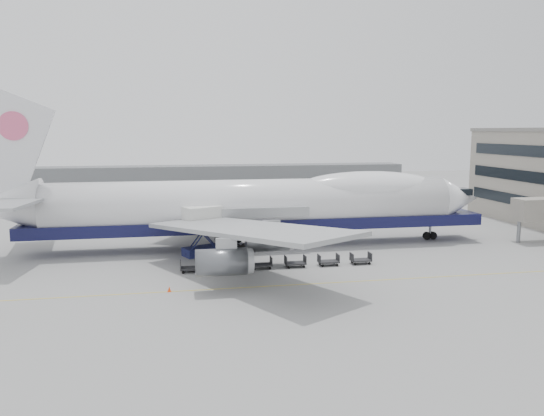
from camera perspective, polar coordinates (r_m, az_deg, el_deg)
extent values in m
plane|color=gray|center=(58.51, -0.18, -6.68)|extent=(260.00, 260.00, 0.00)
cube|color=gold|center=(52.85, 1.02, -8.34)|extent=(60.00, 0.15, 0.01)
cylinder|color=slate|center=(79.82, 25.01, -2.31)|extent=(0.50, 0.50, 3.00)
cube|color=slate|center=(126.10, -10.52, 2.90)|extent=(110.00, 8.00, 7.00)
cylinder|color=white|center=(69.00, -2.00, 0.45)|extent=(52.00, 6.40, 6.40)
cube|color=#0F1038|center=(69.55, -1.17, -1.62)|extent=(60.00, 5.76, 1.50)
cone|color=white|center=(78.73, 19.36, 0.96)|extent=(6.00, 6.40, 6.40)
cone|color=white|center=(71.07, -27.10, 0.25)|extent=(9.00, 6.40, 6.40)
ellipsoid|color=white|center=(72.77, 10.24, 2.13)|extent=(20.67, 5.78, 4.56)
cube|color=white|center=(70.13, -26.29, 5.88)|extent=(10.52, 0.50, 13.56)
cylinder|color=#EA5B86|center=(69.97, -26.03, 7.94)|extent=(3.40, 0.30, 3.40)
cube|color=#9EA0A3|center=(54.71, -2.84, -2.27)|extent=(20.35, 26.74, 2.26)
cube|color=#9EA0A3|center=(82.78, -5.55, 1.32)|extent=(20.35, 26.74, 2.26)
cylinder|color=#595B60|center=(87.53, -7.76, 0.21)|extent=(4.80, 2.60, 2.60)
cylinder|color=#595B60|center=(79.20, -3.08, -0.58)|extent=(4.80, 2.60, 2.60)
cylinder|color=#595B60|center=(59.75, -0.53, -3.51)|extent=(4.80, 2.60, 2.60)
cylinder|color=#595B60|center=(50.27, -5.48, -5.82)|extent=(4.80, 2.60, 2.60)
cylinder|color=slate|center=(77.49, 16.63, -2.36)|extent=(0.36, 0.36, 2.50)
cylinder|color=black|center=(77.62, 16.61, -2.87)|extent=(1.10, 0.45, 1.10)
cylinder|color=slate|center=(66.45, -4.15, -3.77)|extent=(0.36, 0.36, 2.50)
cylinder|color=black|center=(66.60, -4.14, -4.36)|extent=(1.10, 0.45, 1.10)
cylinder|color=slate|center=(72.29, -4.69, -2.79)|extent=(0.36, 0.36, 2.50)
cylinder|color=black|center=(72.43, -4.69, -3.33)|extent=(1.10, 0.45, 1.10)
cube|color=navy|center=(65.81, -7.45, -4.59)|extent=(5.23, 4.01, 1.04)
cube|color=silver|center=(64.96, -7.52, -0.74)|extent=(4.97, 4.03, 2.08)
cube|color=navy|center=(64.32, -7.43, -2.82)|extent=(3.12, 1.50, 3.73)
cube|color=navy|center=(66.35, -7.54, -2.47)|extent=(3.12, 1.50, 3.73)
cube|color=slate|center=(66.44, -7.60, -0.53)|extent=(2.53, 1.97, 0.15)
cylinder|color=black|center=(64.84, -8.90, -4.90)|extent=(0.85, 0.33, 0.85)
cylinder|color=black|center=(66.68, -8.95, -4.54)|extent=(0.85, 0.33, 0.85)
cylinder|color=black|center=(65.02, -5.90, -4.81)|extent=(0.85, 0.33, 0.85)
cylinder|color=black|center=(66.86, -6.03, -4.45)|extent=(0.85, 0.33, 0.85)
cone|color=#F8450D|center=(51.78, -10.99, -8.55)|extent=(0.34, 0.34, 0.53)
cube|color=#F8450D|center=(51.85, -10.98, -8.81)|extent=(0.36, 0.36, 0.03)
cube|color=#2D2D30|center=(58.20, -8.71, -6.41)|extent=(2.30, 1.35, 0.18)
cube|color=#2D2D30|center=(58.08, -9.81, -6.06)|extent=(0.08, 1.35, 0.90)
cube|color=#2D2D30|center=(58.14, -7.63, -5.99)|extent=(0.08, 1.35, 0.90)
cylinder|color=black|center=(57.73, -9.53, -6.86)|extent=(0.30, 0.12, 0.30)
cylinder|color=black|center=(58.79, -9.55, -6.58)|extent=(0.30, 0.12, 0.30)
cylinder|color=black|center=(57.78, -7.83, -6.81)|extent=(0.30, 0.12, 0.30)
cylinder|color=black|center=(58.84, -7.89, -6.53)|extent=(0.30, 0.12, 0.30)
cube|color=#2D2D30|center=(58.44, -4.91, -6.28)|extent=(2.30, 1.35, 0.18)
cube|color=#2D2D30|center=(58.25, -5.99, -5.94)|extent=(0.08, 1.35, 0.90)
cube|color=#2D2D30|center=(58.46, -3.83, -5.86)|extent=(0.08, 1.35, 0.90)
cylinder|color=black|center=(57.91, -5.69, -6.73)|extent=(0.30, 0.12, 0.30)
cylinder|color=black|center=(58.97, -5.79, -6.46)|extent=(0.30, 0.12, 0.30)
cylinder|color=black|center=(58.08, -4.01, -6.67)|extent=(0.30, 0.12, 0.30)
cylinder|color=black|center=(59.13, -4.13, -6.39)|extent=(0.30, 0.12, 0.30)
cube|color=#2D2D30|center=(58.93, -1.16, -6.12)|extent=(2.30, 1.35, 0.18)
cube|color=#2D2D30|center=(58.67, -2.22, -5.79)|extent=(0.08, 1.35, 0.90)
cube|color=#2D2D30|center=(59.02, -0.10, -5.70)|extent=(0.08, 1.35, 0.90)
cylinder|color=black|center=(58.35, -1.89, -6.58)|extent=(0.30, 0.12, 0.30)
cylinder|color=black|center=(59.41, -2.06, -6.31)|extent=(0.30, 0.12, 0.30)
cylinder|color=black|center=(58.63, -0.24, -6.50)|extent=(0.30, 0.12, 0.30)
cylinder|color=black|center=(59.67, -0.43, -6.24)|extent=(0.30, 0.12, 0.30)
cube|color=#2D2D30|center=(59.67, 2.52, -5.95)|extent=(2.30, 1.35, 0.18)
cube|color=#2D2D30|center=(59.34, 1.48, -5.63)|extent=(0.08, 1.35, 0.90)
cube|color=#2D2D30|center=(59.83, 3.55, -5.52)|extent=(0.08, 1.35, 0.90)
cylinder|color=black|center=(59.04, 1.83, -6.40)|extent=(0.30, 0.12, 0.30)
cylinder|color=black|center=(60.08, 1.60, -6.14)|extent=(0.30, 0.12, 0.30)
cylinder|color=black|center=(59.42, 3.44, -6.31)|extent=(0.30, 0.12, 0.30)
cylinder|color=black|center=(60.46, 3.18, -6.06)|extent=(0.30, 0.12, 0.30)
cube|color=#2D2D30|center=(60.64, 6.08, -5.75)|extent=(2.30, 1.35, 0.18)
cube|color=#2D2D30|center=(60.25, 5.08, -5.44)|extent=(0.08, 1.35, 0.90)
cube|color=#2D2D30|center=(60.87, 7.08, -5.33)|extent=(0.08, 1.35, 0.90)
cylinder|color=black|center=(59.97, 5.45, -6.20)|extent=(0.30, 0.12, 0.30)
cylinder|color=black|center=(61.00, 5.16, -5.95)|extent=(0.30, 0.12, 0.30)
cylinder|color=black|center=(60.46, 7.00, -6.11)|extent=(0.30, 0.12, 0.30)
cylinder|color=black|center=(61.47, 6.69, -5.86)|extent=(0.30, 0.12, 0.30)
cube|color=#2D2D30|center=(61.84, 9.52, -5.54)|extent=(2.30, 1.35, 0.18)
cube|color=#2D2D30|center=(61.38, 8.56, -5.24)|extent=(0.08, 1.35, 0.90)
cube|color=#2D2D30|center=(62.13, 10.48, -5.12)|extent=(0.08, 1.35, 0.90)
cylinder|color=black|center=(61.13, 8.94, -5.98)|extent=(0.30, 0.12, 0.30)
cylinder|color=black|center=(62.14, 8.60, -5.74)|extent=(0.30, 0.12, 0.30)
cylinder|color=black|center=(61.71, 10.43, -5.89)|extent=(0.30, 0.12, 0.30)
cylinder|color=black|center=(62.71, 10.07, -5.65)|extent=(0.30, 0.12, 0.30)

